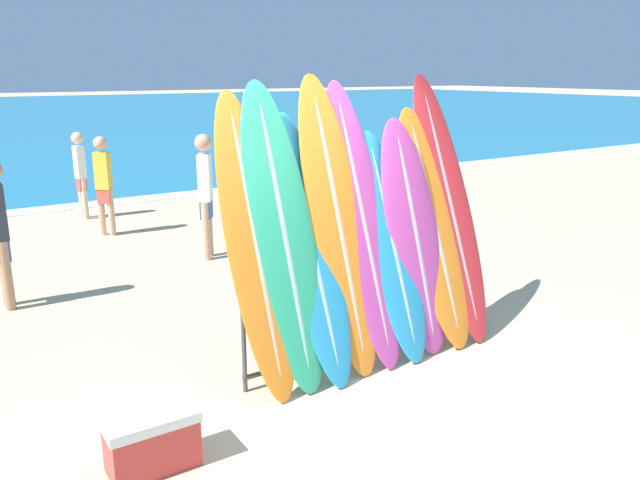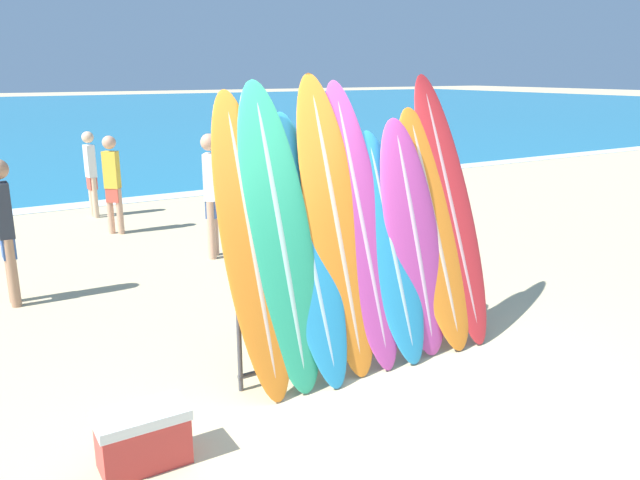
% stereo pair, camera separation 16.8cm
% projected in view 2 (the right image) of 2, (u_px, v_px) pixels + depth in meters
% --- Properties ---
extents(ground_plane, '(160.00, 160.00, 0.00)m').
position_uv_depth(ground_plane, '(354.00, 382.00, 5.23)').
color(ground_plane, '#CCB789').
extents(surfboard_rack, '(2.51, 0.04, 0.90)m').
position_uv_depth(surfboard_rack, '(366.00, 306.00, 5.59)').
color(surfboard_rack, '#47474C').
rests_on(surfboard_rack, ground_plane).
extents(surfboard_slot_0, '(0.49, 0.94, 2.40)m').
position_uv_depth(surfboard_slot_0, '(251.00, 244.00, 4.95)').
color(surfboard_slot_0, orange).
rests_on(surfboard_slot_0, ground_plane).
extents(surfboard_slot_1, '(0.57, 0.96, 2.48)m').
position_uv_depth(surfboard_slot_1, '(279.00, 235.00, 5.07)').
color(surfboard_slot_1, '#289E70').
rests_on(surfboard_slot_1, ground_plane).
extents(surfboard_slot_2, '(0.50, 1.01, 2.20)m').
position_uv_depth(surfboard_slot_2, '(308.00, 247.00, 5.21)').
color(surfboard_slot_2, teal).
rests_on(surfboard_slot_2, ground_plane).
extents(surfboard_slot_3, '(0.55, 0.97, 2.52)m').
position_uv_depth(surfboard_slot_3, '(336.00, 224.00, 5.35)').
color(surfboard_slot_3, orange).
rests_on(surfboard_slot_3, ground_plane).
extents(surfboard_slot_4, '(0.51, 1.00, 2.46)m').
position_uv_depth(surfboard_slot_4, '(361.00, 223.00, 5.48)').
color(surfboard_slot_4, '#B23D8E').
rests_on(surfboard_slot_4, ground_plane).
extents(surfboard_slot_5, '(0.52, 0.89, 2.02)m').
position_uv_depth(surfboard_slot_5, '(390.00, 246.00, 5.60)').
color(surfboard_slot_5, teal).
rests_on(surfboard_slot_5, ground_plane).
extents(surfboard_slot_6, '(0.59, 0.80, 2.12)m').
position_uv_depth(surfboard_slot_6, '(413.00, 236.00, 5.72)').
color(surfboard_slot_6, '#B23D8E').
rests_on(surfboard_slot_6, ground_plane).
extents(surfboard_slot_7, '(0.59, 0.97, 2.20)m').
position_uv_depth(surfboard_slot_7, '(434.00, 227.00, 5.88)').
color(surfboard_slot_7, orange).
rests_on(surfboard_slot_7, ground_plane).
extents(surfboard_slot_8, '(0.52, 1.09, 2.51)m').
position_uv_depth(surfboard_slot_8, '(450.00, 207.00, 6.03)').
color(surfboard_slot_8, red).
rests_on(surfboard_slot_8, ground_plane).
extents(person_near_water, '(0.22, 0.28, 1.63)m').
position_uv_depth(person_near_water, '(6.00, 227.00, 6.76)').
color(person_near_water, '#A87A5B').
rests_on(person_near_water, ground_plane).
extents(person_mid_beach, '(0.27, 0.26, 1.56)m').
position_uv_depth(person_mid_beach, '(112.00, 181.00, 9.80)').
color(person_mid_beach, tan).
rests_on(person_mid_beach, ground_plane).
extents(person_far_left, '(0.27, 0.30, 1.72)m').
position_uv_depth(person_far_left, '(211.00, 191.00, 8.52)').
color(person_far_left, tan).
rests_on(person_far_left, ground_plane).
extents(person_far_right, '(0.20, 0.26, 1.52)m').
position_uv_depth(person_far_right, '(91.00, 171.00, 10.96)').
color(person_far_right, beige).
rests_on(person_far_right, ground_plane).
extents(cooler_box, '(0.59, 0.32, 0.39)m').
position_uv_depth(cooler_box, '(143.00, 438.00, 4.09)').
color(cooler_box, red).
rests_on(cooler_box, ground_plane).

